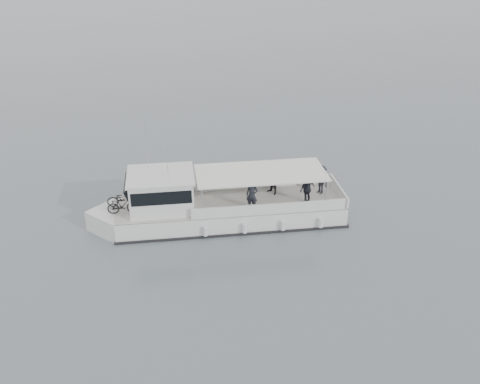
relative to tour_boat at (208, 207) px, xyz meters
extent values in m
plane|color=#545E62|center=(3.77, -2.96, -0.91)|extent=(1400.00, 1400.00, 0.00)
cube|color=white|center=(1.14, -0.15, -0.47)|extent=(11.85, 4.54, 1.25)
cube|color=white|center=(-4.58, 0.59, -0.47)|extent=(3.10, 3.10, 1.25)
cube|color=beige|center=(1.14, -0.15, 0.15)|extent=(11.85, 4.54, 0.06)
cube|color=black|center=(1.14, -0.15, -0.86)|extent=(12.05, 4.68, 0.17)
cube|color=white|center=(3.05, 1.10, 0.44)|extent=(7.65, 1.08, 0.58)
cube|color=white|center=(2.67, -1.84, 0.44)|extent=(7.65, 1.08, 0.58)
cube|color=white|center=(6.82, -0.88, 0.44)|extent=(0.49, 3.07, 0.58)
cube|color=white|center=(-2.29, 0.30, 1.02)|extent=(3.39, 2.97, 1.73)
cube|color=black|center=(-3.77, 0.49, 1.16)|extent=(0.84, 2.45, 1.11)
cube|color=black|center=(-2.29, 0.30, 1.31)|extent=(3.20, 2.99, 0.67)
cube|color=white|center=(-2.29, 0.30, 1.93)|extent=(3.60, 3.19, 0.10)
cube|color=white|center=(2.67, -0.35, 1.74)|extent=(6.86, 3.70, 0.08)
cylinder|color=silver|center=(-0.56, -1.29, 0.94)|extent=(0.06, 0.06, 1.59)
cylinder|color=silver|center=(-0.21, 1.38, 0.94)|extent=(0.06, 0.06, 1.59)
cylinder|color=silver|center=(5.55, -2.08, 0.94)|extent=(0.06, 0.06, 1.59)
cylinder|color=silver|center=(5.89, 0.59, 0.94)|extent=(0.06, 0.06, 1.59)
cylinder|color=silver|center=(-2.75, 1.23, 3.18)|extent=(0.03, 0.03, 2.50)
cylinder|color=silver|center=(-2.00, -0.42, 2.99)|extent=(0.03, 0.03, 2.12)
cylinder|color=white|center=(-0.51, -1.64, -0.43)|extent=(0.26, 0.26, 0.48)
cylinder|color=white|center=(1.40, -1.89, -0.43)|extent=(0.26, 0.26, 0.48)
cylinder|color=white|center=(3.31, -2.14, -0.43)|extent=(0.26, 0.26, 0.48)
cylinder|color=white|center=(5.22, -2.39, -0.43)|extent=(0.26, 0.26, 0.48)
imported|color=black|center=(-4.15, 0.92, 0.58)|extent=(1.71, 0.78, 0.87)
imported|color=black|center=(-4.25, 0.16, 0.61)|extent=(1.56, 0.62, 0.91)
imported|color=#22242D|center=(1.98, -1.13, 0.96)|extent=(0.71, 0.65, 1.62)
imported|color=#22242D|center=(3.52, 0.22, 0.96)|extent=(0.87, 0.96, 1.62)
imported|color=#22242D|center=(4.88, -1.22, 0.96)|extent=(1.03, 0.71, 1.62)
imported|color=#22242D|center=(5.96, -0.39, 0.96)|extent=(0.95, 1.19, 1.62)
camera|label=1|loc=(-4.84, -23.63, 12.98)|focal=40.00mm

